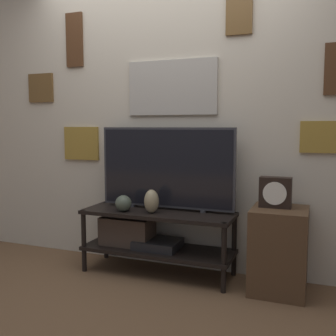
{
  "coord_description": "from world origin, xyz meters",
  "views": [
    {
      "loc": [
        1.22,
        -2.66,
        1.21
      ],
      "look_at": [
        0.09,
        0.25,
        0.88
      ],
      "focal_mm": 42.0,
      "sensor_mm": 36.0,
      "label": 1
    }
  ],
  "objects": [
    {
      "name": "side_table",
      "position": [
        0.96,
        0.25,
        0.31
      ],
      "size": [
        0.4,
        0.43,
        0.62
      ],
      "color": "#513823",
      "rests_on": "ground_plane"
    },
    {
      "name": "media_console",
      "position": [
        -0.1,
        0.25,
        0.33
      ],
      "size": [
        1.25,
        0.42,
        0.52
      ],
      "color": "black",
      "rests_on": "ground_plane"
    },
    {
      "name": "mantel_clock",
      "position": [
        0.93,
        0.27,
        0.73
      ],
      "size": [
        0.23,
        0.11,
        0.22
      ],
      "color": "black",
      "rests_on": "side_table"
    },
    {
      "name": "ground_plane",
      "position": [
        0.0,
        0.0,
        0.0
      ],
      "size": [
        12.0,
        12.0,
        0.0
      ],
      "primitive_type": "plane",
      "color": "brown"
    },
    {
      "name": "vase_urn_stoneware",
      "position": [
        -0.02,
        0.18,
        0.62
      ],
      "size": [
        0.12,
        0.12,
        0.19
      ],
      "color": "tan",
      "rests_on": "media_console"
    },
    {
      "name": "television",
      "position": [
        0.04,
        0.34,
        0.87
      ],
      "size": [
        1.16,
        0.05,
        0.68
      ],
      "color": "#333338",
      "rests_on": "media_console"
    },
    {
      "name": "vase_round_glass",
      "position": [
        -0.26,
        0.15,
        0.59
      ],
      "size": [
        0.13,
        0.13,
        0.13
      ],
      "color": "#4C5647",
      "rests_on": "media_console"
    },
    {
      "name": "wall_back",
      "position": [
        0.0,
        0.51,
        1.36
      ],
      "size": [
        6.4,
        0.08,
        2.7
      ],
      "color": "beige",
      "rests_on": "ground_plane"
    }
  ]
}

